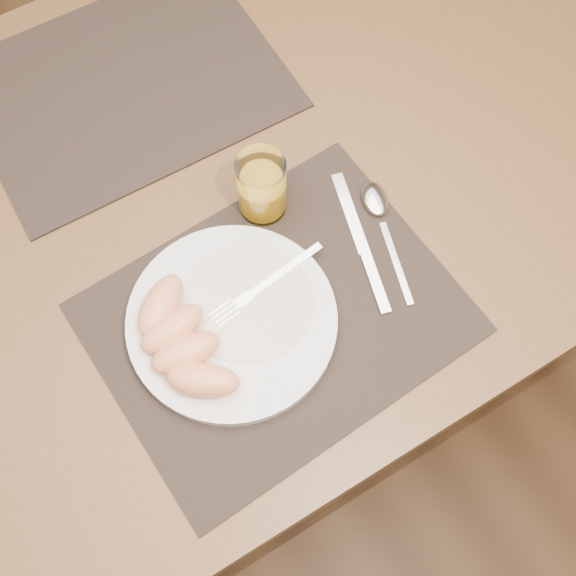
{
  "coord_description": "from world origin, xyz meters",
  "views": [
    {
      "loc": [
        -0.17,
        -0.52,
        1.62
      ],
      "look_at": [
        0.02,
        -0.2,
        0.77
      ],
      "focal_mm": 45.0,
      "sensor_mm": 36.0,
      "label": 1
    }
  ],
  "objects_px": {
    "placemat_near": "(276,318)",
    "placemat_far": "(126,85)",
    "table": "(206,220)",
    "plate": "(232,321)",
    "knife": "(365,253)",
    "fork": "(258,290)",
    "spoon": "(378,208)",
    "juice_glass": "(262,188)"
  },
  "relations": [
    {
      "from": "table",
      "to": "placemat_near",
      "type": "xyz_separation_m",
      "value": [
        -0.01,
        -0.22,
        0.09
      ]
    },
    {
      "from": "placemat_near",
      "to": "fork",
      "type": "bearing_deg",
      "value": 95.79
    },
    {
      "from": "placemat_near",
      "to": "knife",
      "type": "bearing_deg",
      "value": 6.54
    },
    {
      "from": "table",
      "to": "knife",
      "type": "distance_m",
      "value": 0.26
    },
    {
      "from": "plate",
      "to": "placemat_far",
      "type": "bearing_deg",
      "value": 83.04
    },
    {
      "from": "placemat_far",
      "to": "spoon",
      "type": "relative_size",
      "value": 2.38
    },
    {
      "from": "placemat_far",
      "to": "plate",
      "type": "relative_size",
      "value": 1.67
    },
    {
      "from": "plate",
      "to": "knife",
      "type": "bearing_deg",
      "value": -1.43
    },
    {
      "from": "plate",
      "to": "knife",
      "type": "xyz_separation_m",
      "value": [
        0.2,
        -0.01,
        -0.01
      ]
    },
    {
      "from": "fork",
      "to": "spoon",
      "type": "xyz_separation_m",
      "value": [
        0.2,
        0.03,
        -0.01
      ]
    },
    {
      "from": "spoon",
      "to": "knife",
      "type": "bearing_deg",
      "value": -137.99
    },
    {
      "from": "table",
      "to": "fork",
      "type": "height_order",
      "value": "fork"
    },
    {
      "from": "plate",
      "to": "placemat_near",
      "type": "bearing_deg",
      "value": -22.56
    },
    {
      "from": "juice_glass",
      "to": "plate",
      "type": "bearing_deg",
      "value": -132.97
    },
    {
      "from": "plate",
      "to": "fork",
      "type": "distance_m",
      "value": 0.05
    },
    {
      "from": "knife",
      "to": "juice_glass",
      "type": "distance_m",
      "value": 0.16
    },
    {
      "from": "placemat_near",
      "to": "juice_glass",
      "type": "height_order",
      "value": "juice_glass"
    },
    {
      "from": "fork",
      "to": "placemat_far",
      "type": "bearing_deg",
      "value": 89.72
    },
    {
      "from": "plate",
      "to": "juice_glass",
      "type": "bearing_deg",
      "value": 47.03
    },
    {
      "from": "placemat_far",
      "to": "juice_glass",
      "type": "distance_m",
      "value": 0.3
    },
    {
      "from": "table",
      "to": "knife",
      "type": "relative_size",
      "value": 6.48
    },
    {
      "from": "fork",
      "to": "juice_glass",
      "type": "xyz_separation_m",
      "value": [
        0.07,
        0.11,
        0.03
      ]
    },
    {
      "from": "table",
      "to": "placemat_far",
      "type": "relative_size",
      "value": 3.11
    },
    {
      "from": "fork",
      "to": "knife",
      "type": "bearing_deg",
      "value": -8.03
    },
    {
      "from": "table",
      "to": "juice_glass",
      "type": "xyz_separation_m",
      "value": [
        0.06,
        -0.07,
        0.13
      ]
    },
    {
      "from": "placemat_near",
      "to": "fork",
      "type": "distance_m",
      "value": 0.04
    },
    {
      "from": "placemat_near",
      "to": "spoon",
      "type": "height_order",
      "value": "spoon"
    },
    {
      "from": "plate",
      "to": "table",
      "type": "bearing_deg",
      "value": 73.4
    },
    {
      "from": "table",
      "to": "knife",
      "type": "xyz_separation_m",
      "value": [
        0.14,
        -0.2,
        0.09
      ]
    },
    {
      "from": "knife",
      "to": "spoon",
      "type": "bearing_deg",
      "value": 42.01
    },
    {
      "from": "placemat_far",
      "to": "knife",
      "type": "height_order",
      "value": "knife"
    },
    {
      "from": "placemat_near",
      "to": "placemat_far",
      "type": "relative_size",
      "value": 1.0
    },
    {
      "from": "knife",
      "to": "spoon",
      "type": "height_order",
      "value": "spoon"
    },
    {
      "from": "table",
      "to": "plate",
      "type": "xyz_separation_m",
      "value": [
        -0.06,
        -0.2,
        0.1
      ]
    },
    {
      "from": "table",
      "to": "plate",
      "type": "relative_size",
      "value": 5.19
    },
    {
      "from": "placemat_near",
      "to": "plate",
      "type": "height_order",
      "value": "plate"
    },
    {
      "from": "plate",
      "to": "fork",
      "type": "bearing_deg",
      "value": 18.46
    },
    {
      "from": "placemat_near",
      "to": "placemat_far",
      "type": "xyz_separation_m",
      "value": [
        -0.0,
        0.44,
        0.0
      ]
    },
    {
      "from": "fork",
      "to": "knife",
      "type": "distance_m",
      "value": 0.15
    },
    {
      "from": "table",
      "to": "knife",
      "type": "bearing_deg",
      "value": -55.03
    },
    {
      "from": "plate",
      "to": "fork",
      "type": "xyz_separation_m",
      "value": [
        0.05,
        0.02,
        0.01
      ]
    },
    {
      "from": "placemat_near",
      "to": "spoon",
      "type": "xyz_separation_m",
      "value": [
        0.2,
        0.06,
        0.01
      ]
    }
  ]
}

